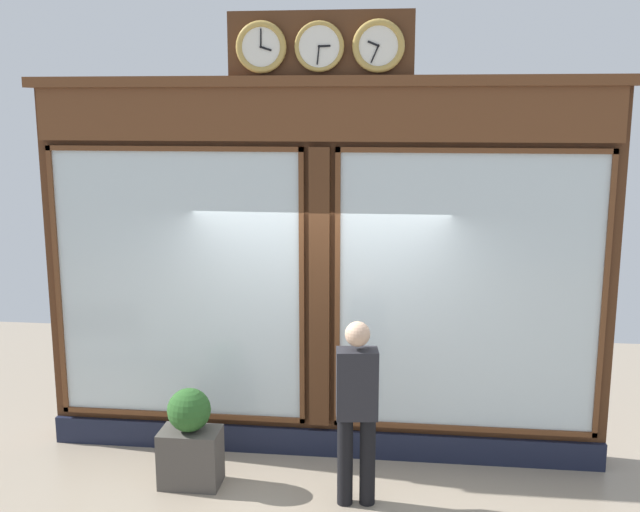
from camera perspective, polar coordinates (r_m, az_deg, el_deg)
shop_facade at (r=7.39m, az=0.12°, el=-1.00°), size 5.73×0.42×4.36m
pedestrian at (r=6.65m, az=2.83°, el=-11.34°), size 0.39×0.26×1.69m
planter_box at (r=7.33m, az=-9.86°, el=-14.93°), size 0.56×0.36×0.54m
planter_shrub at (r=7.14m, az=-9.98°, el=-11.52°), size 0.40×0.40×0.40m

